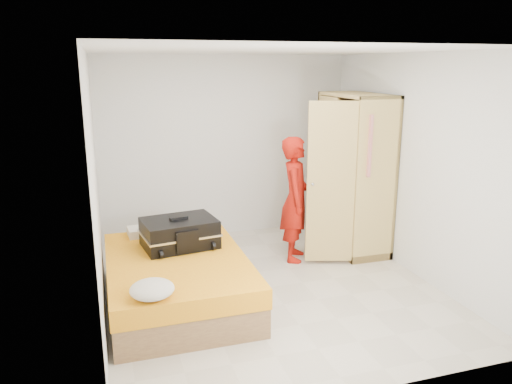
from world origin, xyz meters
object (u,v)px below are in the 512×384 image
object	(u,v)px
wardrobe	(352,177)
round_cushion	(152,289)
person	(296,199)
suitcase	(180,233)
bed	(178,280)

from	to	relation	value
wardrobe	round_cushion	world-z (taller)	wardrobe
person	suitcase	size ratio (longest dim) A/B	1.84
person	wardrobe	bearing A→B (deg)	-56.88
bed	round_cushion	distance (m)	0.96
wardrobe	suitcase	world-z (taller)	wardrobe
bed	person	size ratio (longest dim) A/B	1.26
wardrobe	suitcase	distance (m)	2.51
person	suitcase	xyz separation A→B (m)	(-1.56, -0.45, -0.15)
wardrobe	person	xyz separation A→B (m)	(-0.86, -0.13, -0.20)
bed	wardrobe	xyz separation A→B (m)	(2.50, 0.92, 0.75)
suitcase	round_cushion	size ratio (longest dim) A/B	2.24
bed	round_cushion	world-z (taller)	round_cushion
wardrobe	person	size ratio (longest dim) A/B	1.31
wardrobe	round_cushion	size ratio (longest dim) A/B	5.40
round_cushion	wardrobe	bearing A→B (deg)	31.70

